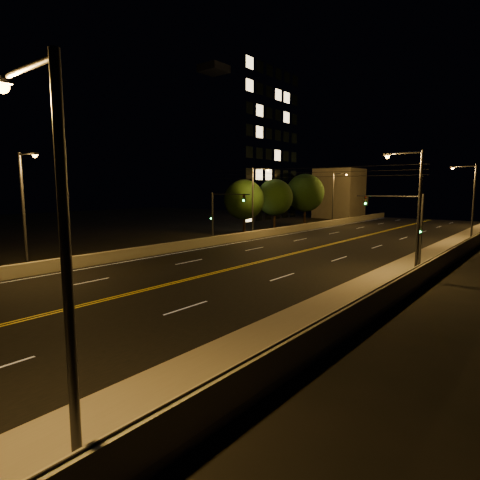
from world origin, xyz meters
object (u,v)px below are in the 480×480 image
Objects in this scene: streetlight_2 at (471,199)px; streetlight_5 at (255,197)px; traffic_signal_left at (220,212)px; building_tower at (214,149)px; tree_1 at (275,197)px; streetlight_1 at (415,205)px; streetlight_6 at (335,195)px; streetlight_4 at (25,204)px; tree_2 at (305,193)px; traffic_signal_right at (407,221)px; tree_0 at (244,200)px; streetlight_0 at (57,248)px.

streetlight_2 is 23.29m from streetlight_5.
building_tower is at bearing 133.13° from traffic_signal_left.
streetlight_2 is 25.95m from tree_1.
building_tower is (-39.30, 24.28, 7.62)m from streetlight_1.
streetlight_2 is 24.93m from streetlight_6.
tree_2 is at bearing 94.43° from streetlight_4.
building_tower reaches higher than streetlight_1.
building_tower is at bearing 174.89° from streetlight_2.
streetlight_4 is at bearing -85.57° from tree_2.
streetlight_4 reaches higher than tree_2.
traffic_signal_right is 0.79× the size of tree_0.
traffic_signal_left is at bearing -140.27° from streetlight_2.
tree_1 is (-24.32, 18.72, 1.02)m from traffic_signal_right.
tree_0 is (14.31, -10.14, -8.04)m from building_tower.
traffic_signal_right is 43.79m from building_tower.
tree_1 is (-25.88, 22.66, -0.30)m from streetlight_1.
streetlight_1 reaches higher than tree_2.
streetlight_4 is at bearing -90.00° from streetlight_6.
streetlight_5 is 1.15× the size of tree_1.
tree_1 is 7.45m from tree_2.
streetlight_6 is 35.66m from traffic_signal_right.
streetlight_4 is 45.14m from tree_2.
streetlight_5 is 1.18× the size of tree_0.
streetlight_1 is (0.00, 23.68, 0.00)m from streetlight_0.
building_tower reaches higher than streetlight_4.
building_tower is at bearing 148.29° from streetlight_1.
streetlight_6 is at bearing 122.55° from streetlight_1.
streetlight_2 is at bearing -4.20° from tree_1.
tree_1 is at bearing 142.40° from traffic_signal_right.
tree_2 reaches higher than tree_1.
streetlight_6 reaches higher than tree_1.
building_tower is 19.29m from tree_0.
tree_2 is (-24.89, 9.26, 0.31)m from streetlight_2.
streetlight_4 is at bearing 157.87° from streetlight_0.
traffic_signal_left is 19.58m from tree_1.
streetlight_1 is at bearing -41.21° from tree_1.
tree_0 is (-24.99, 37.82, -0.42)m from streetlight_0.
traffic_signal_left is 29.27m from building_tower.
tree_0 is (-3.59, -19.40, -0.42)m from streetlight_6.
tree_2 reaches higher than traffic_signal_right.
streetlight_4 and streetlight_5 have the same top height.
streetlight_2 is at bearing 23.21° from streetlight_5.
tree_2 is (-3.49, 45.00, 0.31)m from streetlight_4.
traffic_signal_left is at bearing -81.37° from streetlight_5.
tree_0 is 8.57m from tree_1.
streetlight_2 is 1.51× the size of traffic_signal_left.
tree_0 is at bearing 123.45° from streetlight_0.
traffic_signal_right is (19.84, 18.92, -1.33)m from streetlight_4.
streetlight_4 is 29.34m from tree_0.
traffic_signal_left is at bearing -46.87° from building_tower.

